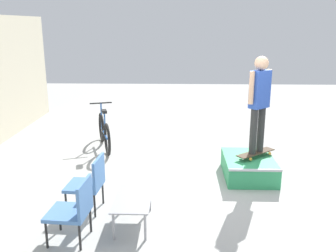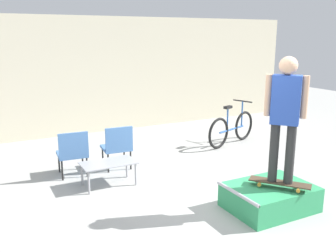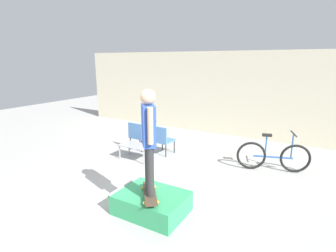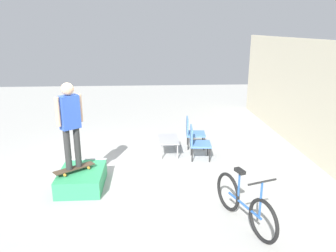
# 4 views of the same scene
# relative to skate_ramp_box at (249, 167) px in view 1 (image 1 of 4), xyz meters

# --- Properties ---
(ground_plane) EXTENTS (24.00, 24.00, 0.00)m
(ground_plane) POSITION_rel_skate_ramp_box_xyz_m (-0.82, 0.58, -0.18)
(ground_plane) COLOR #A8A8A3
(skate_ramp_box) EXTENTS (1.25, 0.91, 0.39)m
(skate_ramp_box) POSITION_rel_skate_ramp_box_xyz_m (0.00, 0.00, 0.00)
(skate_ramp_box) COLOR #339E60
(skate_ramp_box) RESTS_ON ground_plane
(skateboard_on_ramp) EXTENTS (0.69, 0.80, 0.07)m
(skateboard_on_ramp) POSITION_rel_skate_ramp_box_xyz_m (0.05, -0.13, 0.27)
(skateboard_on_ramp) COLOR #473828
(skateboard_on_ramp) RESTS_ON skate_ramp_box
(person_skater) EXTENTS (0.40, 0.45, 1.78)m
(person_skater) POSITION_rel_skate_ramp_box_xyz_m (0.05, -0.13, 1.34)
(person_skater) COLOR #2D2D2D
(person_skater) RESTS_ON skateboard_on_ramp
(coffee_table) EXTENTS (0.92, 0.52, 0.41)m
(coffee_table) POSITION_rel_skate_ramp_box_xyz_m (-1.82, 1.96, 0.18)
(coffee_table) COLOR #9E9EA3
(coffee_table) RESTS_ON ground_plane
(patio_chair_left) EXTENTS (0.56, 0.56, 0.86)m
(patio_chair_left) POSITION_rel_skate_ramp_box_xyz_m (-2.25, 2.67, 0.29)
(patio_chair_left) COLOR black
(patio_chair_left) RESTS_ON ground_plane
(patio_chair_right) EXTENTS (0.56, 0.56, 0.86)m
(patio_chair_right) POSITION_rel_skate_ramp_box_xyz_m (-1.40, 2.67, 0.29)
(patio_chair_right) COLOR black
(patio_chair_right) RESTS_ON ground_plane
(bicycle) EXTENTS (1.68, 0.69, 1.00)m
(bicycle) POSITION_rel_skate_ramp_box_xyz_m (1.58, 3.05, 0.20)
(bicycle) COLOR black
(bicycle) RESTS_ON ground_plane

